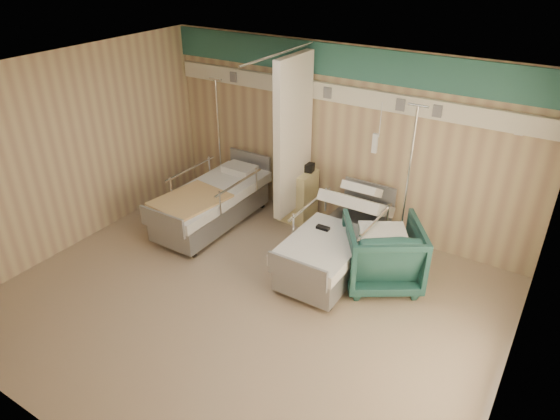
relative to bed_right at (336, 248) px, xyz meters
The scene contains 13 objects.
ground 1.47m from the bed_right, 114.78° to the right, with size 6.00×5.00×0.00m, color gray.
room_walls 1.97m from the bed_right, 121.10° to the right, with size 6.04×5.04×2.82m.
bed_right is the anchor object (origin of this frame).
bed_left 2.20m from the bed_right, behind, with size 1.00×2.16×0.63m, color silver, non-canonical shape.
bedside_cabinet 1.46m from the bed_right, 141.95° to the left, with size 0.50×0.48×0.85m, color #D6C685.
visitor_armchair 0.66m from the bed_right, ahead, with size 0.96×0.99×0.90m, color #1D4842.
waffle_blanket 0.88m from the bed_right, ahead, with size 0.59×0.52×0.07m, color white.
iv_stand_right 1.03m from the bed_right, 51.94° to the left, with size 0.40×0.40×2.24m.
iv_stand_left 2.93m from the bed_right, 160.84° to the left, with size 0.37×0.37×2.08m.
call_remote 0.39m from the bed_right, 141.86° to the right, with size 0.18×0.08×0.04m, color black.
tan_blanket 2.28m from the bed_right, 168.18° to the right, with size 0.82×1.03×0.04m, color tan.
toiletry_bag 1.55m from the bed_right, 137.23° to the left, with size 0.24×0.15×0.13m, color black.
white_cup 1.66m from the bed_right, 140.76° to the left, with size 0.08×0.08×0.11m, color white.
Camera 1 is at (3.03, -3.98, 4.10)m, focal length 32.00 mm.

